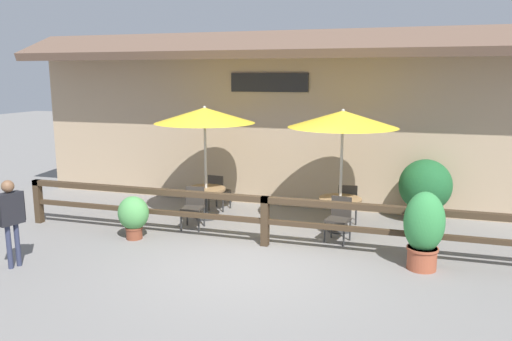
{
  "coord_description": "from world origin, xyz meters",
  "views": [
    {
      "loc": [
        2.49,
        -7.61,
        3.16
      ],
      "look_at": [
        -0.28,
        1.39,
        1.37
      ],
      "focal_mm": 35.0,
      "sensor_mm": 36.0,
      "label": 1
    }
  ],
  "objects_px": {
    "chair_near_wallside": "(218,190)",
    "chair_middle_wallside": "(348,201)",
    "potted_plant_entrance_palm": "(424,229)",
    "potted_plant_tall_tropical": "(425,187)",
    "patio_umbrella_middle": "(343,119)",
    "pedestrian": "(10,212)",
    "chair_near_streetside": "(193,205)",
    "potted_plant_corner_fern": "(133,215)",
    "patio_umbrella_near": "(205,116)",
    "dining_table_near": "(206,194)",
    "chair_middle_streetside": "(339,217)",
    "dining_table_middle": "(340,205)"
  },
  "relations": [
    {
      "from": "patio_umbrella_near",
      "to": "chair_middle_wallside",
      "type": "distance_m",
      "value": 3.62
    },
    {
      "from": "chair_middle_streetside",
      "to": "potted_plant_tall_tropical",
      "type": "distance_m",
      "value": 2.45
    },
    {
      "from": "chair_near_wallside",
      "to": "potted_plant_entrance_palm",
      "type": "xyz_separation_m",
      "value": [
        4.58,
        -2.46,
        0.21
      ]
    },
    {
      "from": "chair_near_streetside",
      "to": "chair_middle_streetside",
      "type": "relative_size",
      "value": 1.0
    },
    {
      "from": "chair_middle_wallside",
      "to": "potted_plant_corner_fern",
      "type": "bearing_deg",
      "value": 25.09
    },
    {
      "from": "potted_plant_corner_fern",
      "to": "chair_near_wallside",
      "type": "bearing_deg",
      "value": 71.95
    },
    {
      "from": "patio_umbrella_near",
      "to": "potted_plant_corner_fern",
      "type": "bearing_deg",
      "value": -114.77
    },
    {
      "from": "dining_table_near",
      "to": "potted_plant_corner_fern",
      "type": "xyz_separation_m",
      "value": [
        -0.81,
        -1.75,
        -0.08
      ]
    },
    {
      "from": "chair_near_wallside",
      "to": "chair_middle_streetside",
      "type": "distance_m",
      "value": 3.37
    },
    {
      "from": "dining_table_near",
      "to": "potted_plant_entrance_palm",
      "type": "xyz_separation_m",
      "value": [
        4.58,
        -1.73,
        0.13
      ]
    },
    {
      "from": "patio_umbrella_middle",
      "to": "potted_plant_entrance_palm",
      "type": "bearing_deg",
      "value": -46.41
    },
    {
      "from": "patio_umbrella_near",
      "to": "chair_middle_streetside",
      "type": "height_order",
      "value": "patio_umbrella_near"
    },
    {
      "from": "chair_near_wallside",
      "to": "potted_plant_corner_fern",
      "type": "relative_size",
      "value": 1.01
    },
    {
      "from": "chair_middle_wallside",
      "to": "potted_plant_entrance_palm",
      "type": "height_order",
      "value": "potted_plant_entrance_palm"
    },
    {
      "from": "patio_umbrella_near",
      "to": "dining_table_middle",
      "type": "xyz_separation_m",
      "value": [
        2.99,
        -0.06,
        -1.75
      ]
    },
    {
      "from": "potted_plant_corner_fern",
      "to": "patio_umbrella_middle",
      "type": "bearing_deg",
      "value": 23.93
    },
    {
      "from": "potted_plant_corner_fern",
      "to": "dining_table_near",
      "type": "bearing_deg",
      "value": 65.23
    },
    {
      "from": "chair_middle_wallside",
      "to": "potted_plant_entrance_palm",
      "type": "bearing_deg",
      "value": 117.41
    },
    {
      "from": "dining_table_middle",
      "to": "potted_plant_entrance_palm",
      "type": "xyz_separation_m",
      "value": [
        1.59,
        -1.67,
        0.13
      ]
    },
    {
      "from": "dining_table_middle",
      "to": "patio_umbrella_middle",
      "type": "bearing_deg",
      "value": 0.0
    },
    {
      "from": "chair_near_streetside",
      "to": "pedestrian",
      "type": "height_order",
      "value": "pedestrian"
    },
    {
      "from": "chair_near_streetside",
      "to": "chair_near_wallside",
      "type": "bearing_deg",
      "value": 84.88
    },
    {
      "from": "potted_plant_tall_tropical",
      "to": "potted_plant_corner_fern",
      "type": "bearing_deg",
      "value": -152.29
    },
    {
      "from": "dining_table_near",
      "to": "pedestrian",
      "type": "relative_size",
      "value": 0.59
    },
    {
      "from": "patio_umbrella_near",
      "to": "potted_plant_corner_fern",
      "type": "distance_m",
      "value": 2.66
    },
    {
      "from": "chair_near_wallside",
      "to": "dining_table_near",
      "type": "bearing_deg",
      "value": 96.96
    },
    {
      "from": "dining_table_middle",
      "to": "potted_plant_tall_tropical",
      "type": "height_order",
      "value": "potted_plant_tall_tropical"
    },
    {
      "from": "potted_plant_entrance_palm",
      "to": "pedestrian",
      "type": "xyz_separation_m",
      "value": [
        -6.52,
        -1.92,
        0.27
      ]
    },
    {
      "from": "pedestrian",
      "to": "dining_table_near",
      "type": "bearing_deg",
      "value": -12.42
    },
    {
      "from": "potted_plant_corner_fern",
      "to": "pedestrian",
      "type": "relative_size",
      "value": 0.57
    },
    {
      "from": "patio_umbrella_near",
      "to": "chair_near_streetside",
      "type": "xyz_separation_m",
      "value": [
        0.02,
        -0.73,
        -1.82
      ]
    },
    {
      "from": "chair_near_streetside",
      "to": "potted_plant_corner_fern",
      "type": "bearing_deg",
      "value": -134.77
    },
    {
      "from": "dining_table_near",
      "to": "potted_plant_corner_fern",
      "type": "relative_size",
      "value": 1.02
    },
    {
      "from": "dining_table_near",
      "to": "patio_umbrella_middle",
      "type": "bearing_deg",
      "value": -1.2
    },
    {
      "from": "potted_plant_tall_tropical",
      "to": "patio_umbrella_middle",
      "type": "bearing_deg",
      "value": -144.61
    },
    {
      "from": "potted_plant_tall_tropical",
      "to": "pedestrian",
      "type": "distance_m",
      "value": 8.15
    },
    {
      "from": "chair_near_wallside",
      "to": "dining_table_middle",
      "type": "bearing_deg",
      "value": 172.2
    },
    {
      "from": "potted_plant_entrance_palm",
      "to": "potted_plant_tall_tropical",
      "type": "xyz_separation_m",
      "value": [
        0.08,
        2.86,
        0.09
      ]
    },
    {
      "from": "patio_umbrella_middle",
      "to": "chair_middle_wallside",
      "type": "xyz_separation_m",
      "value": [
        0.08,
        0.64,
        -1.82
      ]
    },
    {
      "from": "potted_plant_corner_fern",
      "to": "dining_table_middle",
      "type": "bearing_deg",
      "value": 23.93
    },
    {
      "from": "dining_table_near",
      "to": "potted_plant_entrance_palm",
      "type": "relative_size",
      "value": 0.66
    },
    {
      "from": "chair_near_streetside",
      "to": "dining_table_middle",
      "type": "height_order",
      "value": "chair_near_streetside"
    },
    {
      "from": "dining_table_near",
      "to": "potted_plant_tall_tropical",
      "type": "distance_m",
      "value": 4.8
    },
    {
      "from": "patio_umbrella_near",
      "to": "pedestrian",
      "type": "height_order",
      "value": "patio_umbrella_near"
    },
    {
      "from": "chair_near_streetside",
      "to": "chair_near_wallside",
      "type": "distance_m",
      "value": 1.46
    },
    {
      "from": "potted_plant_tall_tropical",
      "to": "dining_table_near",
      "type": "bearing_deg",
      "value": -166.43
    },
    {
      "from": "chair_middle_wallside",
      "to": "pedestrian",
      "type": "bearing_deg",
      "value": 34.27
    },
    {
      "from": "chair_near_wallside",
      "to": "chair_middle_wallside",
      "type": "xyz_separation_m",
      "value": [
        3.07,
        -0.16,
        0.0
      ]
    },
    {
      "from": "chair_middle_streetside",
      "to": "potted_plant_entrance_palm",
      "type": "xyz_separation_m",
      "value": [
        1.52,
        -1.03,
        0.21
      ]
    },
    {
      "from": "chair_near_wallside",
      "to": "potted_plant_entrance_palm",
      "type": "height_order",
      "value": "potted_plant_entrance_palm"
    }
  ]
}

